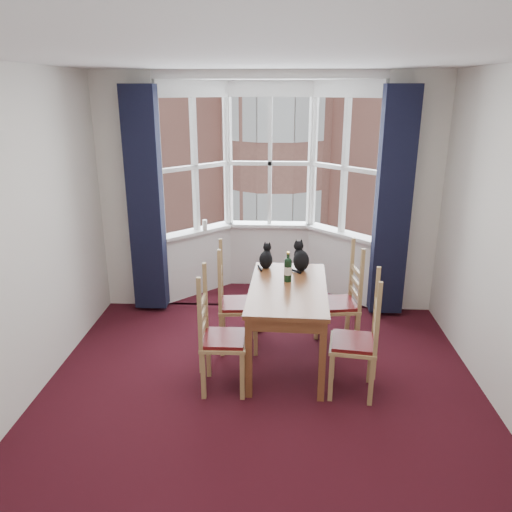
# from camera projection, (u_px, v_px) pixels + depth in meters

# --- Properties ---
(floor) EXTENTS (4.50, 4.50, 0.00)m
(floor) POSITION_uv_depth(u_px,v_px,m) (260.00, 414.00, 4.19)
(floor) COLOR black
(floor) RESTS_ON ground
(ceiling) EXTENTS (4.50, 4.50, 0.00)m
(ceiling) POSITION_uv_depth(u_px,v_px,m) (261.00, 56.00, 3.30)
(ceiling) COLOR white
(ceiling) RESTS_ON floor
(wall_left) EXTENTS (0.00, 4.50, 4.50)m
(wall_left) POSITION_uv_depth(u_px,v_px,m) (1.00, 252.00, 3.84)
(wall_left) COLOR silver
(wall_left) RESTS_ON floor
(wall_near) EXTENTS (4.00, 0.00, 4.00)m
(wall_near) POSITION_uv_depth(u_px,v_px,m) (233.00, 477.00, 1.61)
(wall_near) COLOR silver
(wall_near) RESTS_ON floor
(wall_back_pier_left) EXTENTS (0.70, 0.12, 2.80)m
(wall_back_pier_left) POSITION_uv_depth(u_px,v_px,m) (130.00, 194.00, 5.95)
(wall_back_pier_left) COLOR silver
(wall_back_pier_left) RESTS_ON floor
(wall_back_pier_right) EXTENTS (0.70, 0.12, 2.80)m
(wall_back_pier_right) POSITION_uv_depth(u_px,v_px,m) (410.00, 197.00, 5.80)
(wall_back_pier_right) COLOR silver
(wall_back_pier_right) RESTS_ON floor
(bay_window) EXTENTS (2.76, 0.94, 2.80)m
(bay_window) POSITION_uv_depth(u_px,v_px,m) (269.00, 188.00, 6.35)
(bay_window) COLOR white
(bay_window) RESTS_ON floor
(curtain_left) EXTENTS (0.38, 0.22, 2.60)m
(curtain_left) POSITION_uv_depth(u_px,v_px,m) (146.00, 202.00, 5.79)
(curtain_left) COLOR black
(curtain_left) RESTS_ON floor
(curtain_right) EXTENTS (0.38, 0.22, 2.60)m
(curtain_right) POSITION_uv_depth(u_px,v_px,m) (393.00, 205.00, 5.65)
(curtain_right) COLOR black
(curtain_right) RESTS_ON floor
(dining_table) EXTENTS (0.78, 1.39, 0.80)m
(dining_table) POSITION_uv_depth(u_px,v_px,m) (288.00, 297.00, 4.79)
(dining_table) COLOR brown
(dining_table) RESTS_ON floor
(chair_left_near) EXTENTS (0.41, 0.42, 0.92)m
(chair_left_near) POSITION_uv_depth(u_px,v_px,m) (214.00, 341.00, 4.43)
(chair_left_near) COLOR #A68450
(chair_left_near) RESTS_ON floor
(chair_left_far) EXTENTS (0.43, 0.45, 0.92)m
(chair_left_far) POSITION_uv_depth(u_px,v_px,m) (230.00, 306.00, 5.14)
(chair_left_far) COLOR #A68450
(chair_left_far) RESTS_ON floor
(chair_right_near) EXTENTS (0.46, 0.47, 0.92)m
(chair_right_near) POSITION_uv_depth(u_px,v_px,m) (364.00, 345.00, 4.35)
(chair_right_near) COLOR #A68450
(chair_right_near) RESTS_ON floor
(chair_right_far) EXTENTS (0.45, 0.47, 0.92)m
(chair_right_far) POSITION_uv_depth(u_px,v_px,m) (346.00, 305.00, 5.15)
(chair_right_far) COLOR #A68450
(chair_right_far) RESTS_ON floor
(cat_left) EXTENTS (0.17, 0.22, 0.28)m
(cat_left) POSITION_uv_depth(u_px,v_px,m) (266.00, 258.00, 5.24)
(cat_left) COLOR black
(cat_left) RESTS_ON dining_table
(cat_right) EXTENTS (0.23, 0.27, 0.32)m
(cat_right) POSITION_uv_depth(u_px,v_px,m) (301.00, 259.00, 5.17)
(cat_right) COLOR black
(cat_right) RESTS_ON dining_table
(wine_bottle) EXTENTS (0.08, 0.08, 0.30)m
(wine_bottle) POSITION_uv_depth(u_px,v_px,m) (288.00, 269.00, 4.85)
(wine_bottle) COLOR black
(wine_bottle) RESTS_ON dining_table
(candle_tall) EXTENTS (0.06, 0.06, 0.14)m
(candle_tall) POSITION_uv_depth(u_px,v_px,m) (205.00, 225.00, 6.39)
(candle_tall) COLOR white
(candle_tall) RESTS_ON bay_window
(street) EXTENTS (80.00, 80.00, 0.00)m
(street) POSITION_uv_depth(u_px,v_px,m) (278.00, 212.00, 36.64)
(street) COLOR #333335
(street) RESTS_ON ground
(tenement_building) EXTENTS (18.40, 7.80, 15.20)m
(tenement_building) POSITION_uv_depth(u_px,v_px,m) (277.00, 120.00, 16.95)
(tenement_building) COLOR #A66555
(tenement_building) RESTS_ON street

